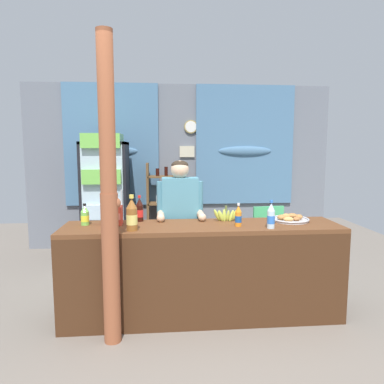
{
  "coord_description": "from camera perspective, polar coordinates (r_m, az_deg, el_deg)",
  "views": [
    {
      "loc": [
        -0.32,
        -2.82,
        1.63
      ],
      "look_at": [
        -0.01,
        0.72,
        1.18
      ],
      "focal_mm": 33.1,
      "sensor_mm": 36.0,
      "label": 1
    }
  ],
  "objects": [
    {
      "name": "drink_fridge",
      "position": [
        5.31,
        -13.76,
        0.11
      ],
      "size": [
        0.65,
        0.71,
        1.83
      ],
      "color": "black",
      "rests_on": "ground"
    },
    {
      "name": "soda_bottle_orange_soda",
      "position": [
        3.31,
        7.47,
        -3.93
      ],
      "size": [
        0.06,
        0.06,
        0.22
      ],
      "color": "orange",
      "rests_on": "stall_counter"
    },
    {
      "name": "pastry_tray",
      "position": [
        3.66,
        15.51,
        -4.19
      ],
      "size": [
        0.37,
        0.37,
        0.07
      ],
      "color": "#BCBCC1",
      "rests_on": "stall_counter"
    },
    {
      "name": "soda_bottle_iced_tea",
      "position": [
        3.16,
        -9.67,
        -3.74
      ],
      "size": [
        0.1,
        0.1,
        0.32
      ],
      "color": "brown",
      "rests_on": "stall_counter"
    },
    {
      "name": "ground_plane",
      "position": [
        4.33,
        -0.43,
        -14.96
      ],
      "size": [
        7.71,
        7.71,
        0.0
      ],
      "primitive_type": "plane",
      "color": "slate"
    },
    {
      "name": "shopkeeper",
      "position": [
        3.77,
        -1.93,
        -3.44
      ],
      "size": [
        0.49,
        0.42,
        1.5
      ],
      "color": "#28282D",
      "rests_on": "ground"
    },
    {
      "name": "soda_bottle_water",
      "position": [
        3.28,
        12.61,
        -3.86
      ],
      "size": [
        0.07,
        0.07,
        0.26
      ],
      "color": "silver",
      "rests_on": "stall_counter"
    },
    {
      "name": "snack_box_crackers",
      "position": [
        3.45,
        -12.72,
        -3.7
      ],
      "size": [
        0.19,
        0.15,
        0.18
      ],
      "color": "#E5422D",
      "rests_on": "stall_counter"
    },
    {
      "name": "banana_bunch",
      "position": [
        3.54,
        5.48,
        -3.75
      ],
      "size": [
        0.28,
        0.06,
        0.16
      ],
      "color": "#B7C647",
      "rests_on": "stall_counter"
    },
    {
      "name": "plastic_lawn_chair",
      "position": [
        4.98,
        11.59,
        -6.21
      ],
      "size": [
        0.48,
        0.48,
        0.86
      ],
      "color": "#4CC675",
      "rests_on": "ground"
    },
    {
      "name": "timber_post",
      "position": [
        2.93,
        -13.22,
        -1.21
      ],
      "size": [
        0.17,
        0.14,
        2.53
      ],
      "color": "#995133",
      "rests_on": "ground"
    },
    {
      "name": "soda_bottle_cola",
      "position": [
        3.54,
        -8.45,
        -2.94
      ],
      "size": [
        0.07,
        0.07,
        0.26
      ],
      "color": "black",
      "rests_on": "stall_counter"
    },
    {
      "name": "soda_bottle_lime_soda",
      "position": [
        3.49,
        -16.87,
        -3.71
      ],
      "size": [
        0.08,
        0.08,
        0.21
      ],
      "color": "#75C64C",
      "rests_on": "stall_counter"
    },
    {
      "name": "stall_counter",
      "position": [
        3.35,
        1.91,
        -11.54
      ],
      "size": [
        2.62,
        0.59,
        0.9
      ],
      "color": "brown",
      "rests_on": "ground"
    },
    {
      "name": "bottle_shelf_rack",
      "position": [
        5.56,
        -4.82,
        -2.3
      ],
      "size": [
        0.48,
        0.28,
        1.4
      ],
      "color": "brown",
      "rests_on": "ground"
    },
    {
      "name": "back_wall_curtained",
      "position": [
        5.84,
        -1.84,
        4.57
      ],
      "size": [
        4.93,
        0.22,
        2.64
      ],
      "color": "slate",
      "rests_on": "ground"
    }
  ]
}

